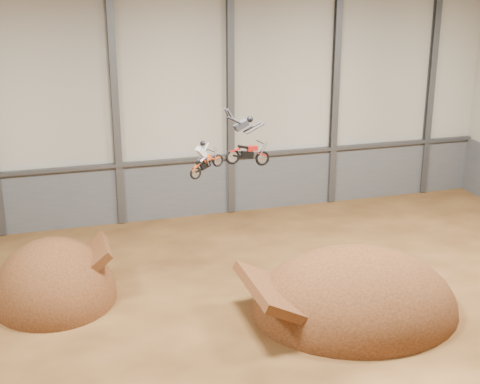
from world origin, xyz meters
name	(u,v)px	position (x,y,z in m)	size (l,w,h in m)	color
floor	(254,339)	(0.00, 0.00, 0.00)	(40.00, 40.00, 0.00)	#4C2D14
back_wall	(174,101)	(0.00, 15.00, 7.00)	(40.00, 0.10, 14.00)	#B2AC9D
lower_band_back	(177,189)	(0.00, 14.90, 1.75)	(39.80, 0.18, 3.50)	#52555A
steel_rail	(176,161)	(0.00, 14.75, 3.55)	(39.80, 0.35, 0.20)	#47494F
steel_column_2	(115,105)	(-3.33, 14.80, 7.00)	(0.40, 0.36, 13.90)	#47494F
steel_column_3	(230,99)	(3.33, 14.80, 7.00)	(0.40, 0.36, 13.90)	#47494F
steel_column_4	(335,93)	(10.00, 14.80, 7.00)	(0.40, 0.36, 13.90)	#47494F
steel_column_5	(431,88)	(16.67, 14.80, 7.00)	(0.40, 0.36, 13.90)	#47494F
takeoff_ramp	(55,298)	(-7.47, 5.98, 0.00)	(5.47, 6.31, 5.47)	#3F200F
landing_ramp	(354,310)	(4.95, 1.07, 0.00)	(9.06, 8.01, 5.22)	#3F200F
fmx_rider_a	(208,154)	(-0.38, 5.52, 6.28)	(1.82, 0.69, 1.64)	red
fmx_rider_b	(247,138)	(0.82, 3.64, 7.37)	(2.72, 0.78, 2.33)	#AF1714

